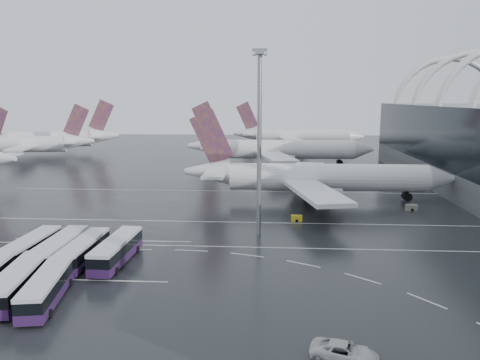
# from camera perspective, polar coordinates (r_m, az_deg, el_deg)

# --- Properties ---
(ground) EXTENTS (420.00, 420.00, 0.00)m
(ground) POSITION_cam_1_polar(r_m,az_deg,el_deg) (72.39, 1.84, -7.70)
(ground) COLOR black
(ground) RESTS_ON ground
(lane_marking_near) EXTENTS (120.00, 0.25, 0.01)m
(lane_marking_near) POSITION_cam_1_polar(r_m,az_deg,el_deg) (70.48, 1.78, -8.20)
(lane_marking_near) COLOR silver
(lane_marking_near) RESTS_ON ground
(lane_marking_mid) EXTENTS (120.00, 0.25, 0.01)m
(lane_marking_mid) POSITION_cam_1_polar(r_m,az_deg,el_deg) (83.89, 2.10, -5.20)
(lane_marking_mid) COLOR silver
(lane_marking_mid) RESTS_ON ground
(lane_marking_far) EXTENTS (120.00, 0.25, 0.01)m
(lane_marking_far) POSITION_cam_1_polar(r_m,az_deg,el_deg) (111.14, 2.50, -1.41)
(lane_marking_far) COLOR silver
(lane_marking_far) RESTS_ON ground
(bus_bay_line_south) EXTENTS (28.00, 0.25, 0.01)m
(bus_bay_line_south) POSITION_cam_1_polar(r_m,az_deg,el_deg) (62.99, -21.53, -11.19)
(bus_bay_line_south) COLOR silver
(bus_bay_line_south) RESTS_ON ground
(bus_bay_line_north) EXTENTS (28.00, 0.25, 0.01)m
(bus_bay_line_north) POSITION_cam_1_polar(r_m,az_deg,el_deg) (76.92, -16.48, -7.04)
(bus_bay_line_north) COLOR silver
(bus_bay_line_north) RESTS_ON ground
(airliner_main) EXTENTS (58.08, 51.18, 19.75)m
(airliner_main) POSITION_cam_1_polar(r_m,az_deg,el_deg) (101.97, 8.97, 0.26)
(airliner_main) COLOR white
(airliner_main) RESTS_ON ground
(airliner_gate_b) EXTENTS (60.14, 54.23, 20.94)m
(airliner_gate_b) POSITION_cam_1_polar(r_m,az_deg,el_deg) (152.40, 4.53, 3.68)
(airliner_gate_b) COLOR white
(airliner_gate_b) RESTS_ON ground
(airliner_gate_c) EXTENTS (56.79, 52.53, 20.28)m
(airliner_gate_c) POSITION_cam_1_polar(r_m,az_deg,el_deg) (206.83, 6.76, 5.27)
(airliner_gate_c) COLOR white
(airliner_gate_c) RESTS_ON ground
(jet_remote_mid) EXTENTS (45.60, 36.85, 19.84)m
(jet_remote_mid) POSITION_cam_1_polar(r_m,az_deg,el_deg) (187.40, -23.86, 4.01)
(jet_remote_mid) COLOR white
(jet_remote_mid) RESTS_ON ground
(jet_remote_far) EXTENTS (48.97, 39.63, 21.34)m
(jet_remote_far) POSITION_cam_1_polar(r_m,az_deg,el_deg) (202.69, -21.16, 4.70)
(jet_remote_far) COLOR white
(jet_remote_far) RESTS_ON ground
(bus_row_near_a) EXTENTS (3.27, 12.85, 3.15)m
(bus_row_near_a) POSITION_cam_1_polar(r_m,az_deg,el_deg) (70.78, -24.18, -7.56)
(bus_row_near_a) COLOR #2C133D
(bus_row_near_a) RESTS_ON ground
(bus_row_near_b) EXTENTS (3.29, 13.45, 3.31)m
(bus_row_near_b) POSITION_cam_1_polar(r_m,az_deg,el_deg) (68.41, -21.12, -7.87)
(bus_row_near_b) COLOR #2C133D
(bus_row_near_b) RESTS_ON ground
(bus_row_near_c) EXTENTS (3.09, 12.69, 3.12)m
(bus_row_near_c) POSITION_cam_1_polar(r_m,az_deg,el_deg) (67.22, -18.50, -8.11)
(bus_row_near_c) COLOR #2C133D
(bus_row_near_c) RESTS_ON ground
(bus_row_near_d) EXTENTS (3.52, 13.43, 3.29)m
(bus_row_near_d) POSITION_cam_1_polar(r_m,az_deg,el_deg) (65.76, -14.80, -8.24)
(bus_row_near_d) COLOR #2C133D
(bus_row_near_d) RESTS_ON ground
(bus_row_far_b) EXTENTS (4.77, 13.39, 3.23)m
(bus_row_far_b) POSITION_cam_1_polar(r_m,az_deg,el_deg) (58.81, -25.42, -11.15)
(bus_row_far_b) COLOR #2C133D
(bus_row_far_b) RESTS_ON ground
(bus_row_far_c) EXTENTS (4.85, 12.81, 3.08)m
(bus_row_far_c) POSITION_cam_1_polar(r_m,az_deg,el_deg) (56.24, -22.48, -11.99)
(bus_row_far_c) COLOR #2C133D
(bus_row_far_c) RESTS_ON ground
(van_curve_a) EXTENTS (6.31, 4.24, 1.61)m
(van_curve_a) POSITION_cam_1_polar(r_m,az_deg,el_deg) (43.08, 12.62, -19.79)
(van_curve_a) COLOR silver
(van_curve_a) RESTS_ON ground
(floodlight_mast) EXTENTS (2.25, 2.25, 29.30)m
(floodlight_mast) POSITION_cam_1_polar(r_m,az_deg,el_deg) (73.46, 2.38, 7.20)
(floodlight_mast) COLOR gray
(floodlight_mast) RESTS_ON ground
(gse_cart_belly_c) EXTENTS (1.97, 1.16, 1.07)m
(gse_cart_belly_c) POSITION_cam_1_polar(r_m,az_deg,el_deg) (85.25, 6.93, -4.65)
(gse_cart_belly_c) COLOR gold
(gse_cart_belly_c) RESTS_ON ground
(gse_cart_belly_d) EXTENTS (2.18, 1.29, 1.19)m
(gse_cart_belly_d) POSITION_cam_1_polar(r_m,az_deg,el_deg) (98.49, 20.18, -3.17)
(gse_cart_belly_d) COLOR slate
(gse_cart_belly_d) RESTS_ON ground
(gse_cart_belly_e) EXTENTS (1.97, 1.16, 1.07)m
(gse_cart_belly_e) POSITION_cam_1_polar(r_m,az_deg,el_deg) (106.46, 11.02, -1.80)
(gse_cart_belly_e) COLOR gold
(gse_cart_belly_e) RESTS_ON ground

